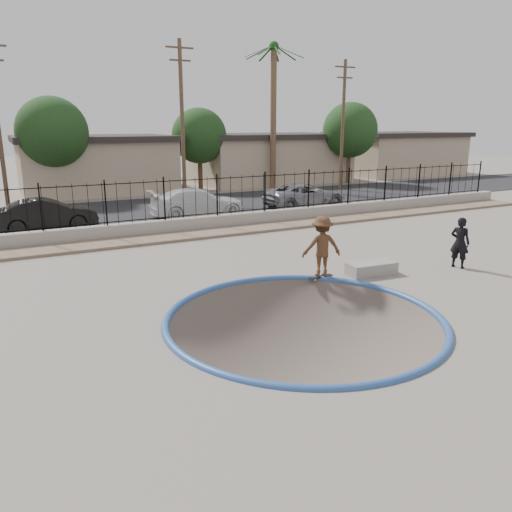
{
  "coord_description": "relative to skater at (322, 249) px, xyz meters",
  "views": [
    {
      "loc": [
        -6.41,
        -10.76,
        4.73
      ],
      "look_at": [
        0.21,
        2.0,
        0.9
      ],
      "focal_mm": 35.0,
      "sensor_mm": 36.0,
      "label": 1
    }
  ],
  "objects": [
    {
      "name": "ground",
      "position": [
        -2.3,
        10.4,
        -2.05
      ],
      "size": [
        120.0,
        120.0,
        2.2
      ],
      "primitive_type": "cube",
      "color": "slate",
      "rests_on": "ground"
    },
    {
      "name": "bowl_pit",
      "position": [
        -2.3,
        -2.6,
        -0.95
      ],
      "size": [
        6.84,
        6.84,
        1.8
      ],
      "primitive_type": null,
      "color": "brown",
      "rests_on": "ground"
    },
    {
      "name": "coping_ring",
      "position": [
        -2.3,
        -2.6,
        -0.95
      ],
      "size": [
        7.04,
        7.04,
        0.2
      ],
      "primitive_type": "torus",
      "color": "#2C5092",
      "rests_on": "ground"
    },
    {
      "name": "rock_strip",
      "position": [
        -2.3,
        7.6,
        -0.89
      ],
      "size": [
        42.0,
        1.6,
        0.11
      ],
      "primitive_type": "cube",
      "color": "#856E57",
      "rests_on": "ground"
    },
    {
      "name": "retaining_wall",
      "position": [
        -2.3,
        8.7,
        -0.65
      ],
      "size": [
        42.0,
        0.45,
        0.6
      ],
      "primitive_type": "cube",
      "color": "#A0978D",
      "rests_on": "ground"
    },
    {
      "name": "fence",
      "position": [
        -2.3,
        8.7,
        0.55
      ],
      "size": [
        40.0,
        0.04,
        1.8
      ],
      "color": "black",
      "rests_on": "retaining_wall"
    },
    {
      "name": "street",
      "position": [
        -2.3,
        15.4,
        -0.93
      ],
      "size": [
        90.0,
        8.0,
        0.04
      ],
      "primitive_type": "cube",
      "color": "black",
      "rests_on": "ground"
    },
    {
      "name": "house_center",
      "position": [
        -2.3,
        24.9,
        1.03
      ],
      "size": [
        10.6,
        8.6,
        3.9
      ],
      "color": "tan",
      "rests_on": "ground"
    },
    {
      "name": "house_east",
      "position": [
        11.7,
        24.9,
        1.03
      ],
      "size": [
        12.6,
        8.6,
        3.9
      ],
      "color": "tan",
      "rests_on": "ground"
    },
    {
      "name": "house_east_far",
      "position": [
        25.7,
        24.9,
        1.03
      ],
      "size": [
        11.6,
        8.6,
        3.9
      ],
      "color": "tan",
      "rests_on": "ground"
    },
    {
      "name": "palm_right",
      "position": [
        9.7,
        20.4,
        6.38
      ],
      "size": [
        2.3,
        2.3,
        10.3
      ],
      "color": "brown",
      "rests_on": "ground"
    },
    {
      "name": "utility_pole_mid",
      "position": [
        1.7,
        17.4,
        4.01
      ],
      "size": [
        1.7,
        0.24,
        9.5
      ],
      "color": "#473323",
      "rests_on": "ground"
    },
    {
      "name": "utility_pole_right",
      "position": [
        13.7,
        17.4,
        3.75
      ],
      "size": [
        1.7,
        0.24,
        9.0
      ],
      "color": "#473323",
      "rests_on": "ground"
    },
    {
      "name": "street_tree_left",
      "position": [
        -5.3,
        21.4,
        3.24
      ],
      "size": [
        4.32,
        4.32,
        6.36
      ],
      "color": "#473323",
      "rests_on": "ground"
    },
    {
      "name": "street_tree_mid",
      "position": [
        4.7,
        22.4,
        2.89
      ],
      "size": [
        3.96,
        3.96,
        5.83
      ],
      "color": "#473323",
      "rests_on": "ground"
    },
    {
      "name": "street_tree_right",
      "position": [
        16.7,
        20.4,
        3.24
      ],
      "size": [
        4.32,
        4.32,
        6.36
      ],
      "color": "#473323",
      "rests_on": "ground"
    },
    {
      "name": "skater",
      "position": [
        0.0,
        0.0,
        0.0
      ],
      "size": [
        1.38,
        1.03,
        1.9
      ],
      "primitive_type": "imported",
      "rotation": [
        0.0,
        0.0,
        2.84
      ],
      "color": "brown",
      "rests_on": "ground"
    },
    {
      "name": "skateboard",
      "position": [
        0.0,
        -0.0,
        -0.89
      ],
      "size": [
        0.87,
        0.28,
        0.07
      ],
      "rotation": [
        0.0,
        0.0,
        0.07
      ],
      "color": "black",
      "rests_on": "ground"
    },
    {
      "name": "videographer",
      "position": [
        4.85,
        -1.08,
        -0.09
      ],
      "size": [
        0.64,
        0.74,
        1.72
      ],
      "primitive_type": "imported",
      "rotation": [
        0.0,
        0.0,
        2.0
      ],
      "color": "black",
      "rests_on": "ground"
    },
    {
      "name": "concrete_ledge",
      "position": [
        1.7,
        -0.38,
        -0.75
      ],
      "size": [
        1.65,
        0.83,
        0.4
      ],
      "primitive_type": "cube",
      "rotation": [
        0.0,
        0.0,
        -0.08
      ],
      "color": "gray",
      "rests_on": "ground"
    },
    {
      "name": "car_b",
      "position": [
        -6.85,
        11.8,
        -0.2
      ],
      "size": [
        4.29,
        1.51,
        1.41
      ],
      "primitive_type": "imported",
      "rotation": [
        0.0,
        0.0,
        1.57
      ],
      "color": "black",
      "rests_on": "street"
    },
    {
      "name": "car_c",
      "position": [
        0.43,
        11.8,
        -0.19
      ],
      "size": [
        5.1,
        2.4,
        1.44
      ],
      "primitive_type": "imported",
      "rotation": [
        0.0,
        0.0,
        1.49
      ],
      "color": "silver",
      "rests_on": "street"
    },
    {
      "name": "car_d",
      "position": [
        7.03,
        11.8,
        -0.23
      ],
      "size": [
        4.97,
        2.43,
        1.36
      ],
      "primitive_type": "imported",
      "rotation": [
        0.0,
        0.0,
        1.61
      ],
      "color": "gray",
      "rests_on": "street"
    }
  ]
}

